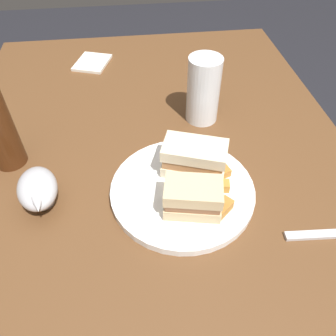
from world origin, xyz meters
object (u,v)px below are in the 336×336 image
object	(u,v)px
sandwich_half_left	(193,197)
napkin	(92,63)
sandwich_half_right	(194,158)
pint_glass	(203,94)
fork	(335,234)
plate	(182,190)
gravy_boat	(38,189)

from	to	relation	value
sandwich_half_left	napkin	xyz separation A→B (m)	(0.59, 0.20, -0.04)
sandwich_half_right	pint_glass	size ratio (longest dim) A/B	0.88
fork	sandwich_half_left	bearing A→B (deg)	-14.13
sandwich_half_left	fork	distance (m)	0.26
sandwich_half_left	sandwich_half_right	distance (m)	0.10
plate	napkin	distance (m)	0.57
sandwich_half_right	napkin	size ratio (longest dim) A/B	1.26
gravy_boat	pint_glass	bearing A→B (deg)	-57.28
pint_glass	fork	distance (m)	0.41
plate	sandwich_half_left	bearing A→B (deg)	-169.15
sandwich_half_left	pint_glass	xyz separation A→B (m)	(0.29, -0.07, 0.02)
sandwich_half_left	sandwich_half_right	bearing A→B (deg)	-11.70
sandwich_half_left	sandwich_half_right	size ratio (longest dim) A/B	0.81
pint_glass	napkin	size ratio (longest dim) A/B	1.44
plate	napkin	bearing A→B (deg)	19.59
sandwich_half_left	napkin	bearing A→B (deg)	18.86
sandwich_half_left	gravy_boat	size ratio (longest dim) A/B	0.90
sandwich_half_right	fork	bearing A→B (deg)	-127.57
sandwich_half_right	fork	size ratio (longest dim) A/B	0.77
gravy_boat	fork	world-z (taller)	gravy_boat
gravy_boat	napkin	world-z (taller)	gravy_boat
fork	sandwich_half_right	bearing A→B (deg)	-33.95
gravy_boat	napkin	distance (m)	0.54
plate	sandwich_half_right	distance (m)	0.07
plate	gravy_boat	xyz separation A→B (m)	(0.01, 0.27, 0.03)
gravy_boat	fork	distance (m)	0.54
sandwich_half_right	gravy_boat	size ratio (longest dim) A/B	1.11
sandwich_half_left	fork	world-z (taller)	sandwich_half_left
plate	sandwich_half_right	bearing A→B (deg)	-34.25
plate	sandwich_half_left	distance (m)	0.06
sandwich_half_right	gravy_boat	xyz separation A→B (m)	(-0.03, 0.30, -0.01)
plate	sandwich_half_left	world-z (taller)	sandwich_half_left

